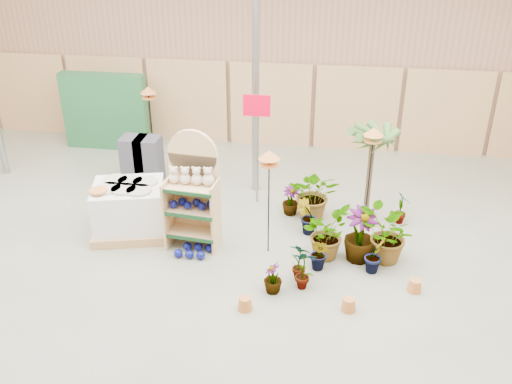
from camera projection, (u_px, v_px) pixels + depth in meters
room at (230, 136)px, 8.45m from camera, size 15.20×12.10×4.70m
display_shelf at (193, 194)px, 9.57m from camera, size 0.91×0.63×2.05m
teddy_bears at (192, 177)px, 9.31m from camera, size 0.76×0.20×0.32m
gazing_balls_shelf at (192, 204)px, 9.53m from camera, size 0.75×0.26×0.14m
gazing_balls_floor at (194, 251)px, 9.60m from camera, size 0.63×0.39×0.15m
pallet_stack at (130, 209)px, 10.06m from camera, size 1.53×1.37×0.97m
charcoal_planters at (142, 160)px, 11.85m from camera, size 0.80×0.50×1.00m
trellis_stock at (105, 111)px, 13.31m from camera, size 2.00×0.30×1.80m
offer_sign at (257, 127)px, 10.55m from camera, size 0.50×0.08×2.20m
bird_table_front at (269, 158)px, 8.92m from camera, size 0.34×0.34×1.87m
bird_table_right at (374, 135)px, 9.57m from camera, size 0.34×0.34×1.95m
bird_table_back at (148, 93)px, 11.92m from camera, size 0.34×0.34×1.85m
palm at (373, 136)px, 9.96m from camera, size 0.70×0.70×1.91m
potted_plant_0 at (300, 260)px, 8.89m from camera, size 0.42×0.36×0.67m
potted_plant_1 at (320, 254)px, 9.10m from camera, size 0.42×0.42×0.60m
potted_plant_2 at (326, 233)px, 9.41m from camera, size 0.85×0.93×0.89m
potted_plant_3 at (360, 235)px, 9.29m from camera, size 0.69×0.69×0.95m
potted_plant_4 at (401, 207)px, 10.39m from camera, size 0.32×0.41×0.69m
potted_plant_5 at (307, 217)px, 10.08m from camera, size 0.43×0.38×0.67m
potted_plant_6 at (314, 194)px, 10.50m from camera, size 0.93×0.82×1.00m
potted_plant_7 at (273, 278)px, 8.62m from camera, size 0.30×0.30×0.51m
potted_plant_8 at (303, 268)px, 8.66m from camera, size 0.38×0.26×0.71m
potted_plant_9 at (375, 255)px, 9.07m from camera, size 0.43×0.43×0.61m
potted_plant_10 at (387, 236)px, 9.23m from camera, size 1.14×1.11×0.97m
potted_plant_11 at (291, 200)px, 10.73m from camera, size 0.42×0.42×0.57m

